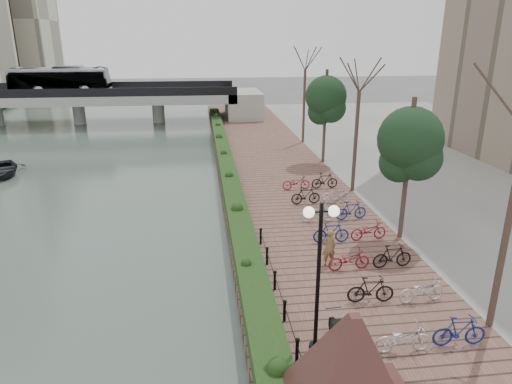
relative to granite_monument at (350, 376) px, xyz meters
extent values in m
cube|color=#45564C|center=(-17.05, 26.60, -2.11)|extent=(30.00, 130.00, 0.02)
cube|color=brown|center=(1.95, 19.10, -1.87)|extent=(8.00, 75.00, 0.50)
cube|color=black|center=(-1.45, 21.60, -1.32)|extent=(1.10, 56.00, 0.60)
cylinder|color=black|center=(-0.65, 2.60, -1.27)|extent=(0.10, 0.10, 0.70)
cylinder|color=black|center=(-0.65, 4.60, -1.27)|extent=(0.10, 0.10, 0.70)
cylinder|color=black|center=(-0.65, 6.60, -1.27)|extent=(0.10, 0.10, 0.70)
cylinder|color=black|center=(-0.65, 8.60, -1.27)|extent=(0.10, 0.10, 0.70)
cylinder|color=black|center=(-0.65, 10.60, -1.27)|extent=(0.10, 0.10, 0.70)
pyramid|color=#43251C|center=(0.00, 0.00, 0.09)|extent=(6.14, 6.14, 2.97)
cylinder|color=black|center=(0.03, 3.17, 0.69)|extent=(0.12, 0.12, 4.63)
cylinder|color=black|center=(0.03, 3.17, 2.76)|extent=(0.70, 0.06, 0.06)
sphere|color=white|center=(-0.32, 3.17, 2.76)|extent=(0.32, 0.32, 0.32)
sphere|color=white|center=(0.38, 3.17, 2.76)|extent=(0.32, 0.32, 0.32)
imported|color=brown|center=(1.86, 8.31, -0.85)|extent=(0.59, 0.41, 1.55)
imported|color=silver|center=(2.55, 2.65, -1.17)|extent=(0.60, 1.71, 0.90)
imported|color=black|center=(2.55, 5.25, -1.12)|extent=(0.47, 1.66, 1.00)
imported|color=maroon|center=(2.55, 7.85, -1.17)|extent=(0.60, 1.71, 0.90)
imported|color=navy|center=(2.55, 10.45, -1.12)|extent=(0.47, 1.66, 1.00)
imported|color=silver|center=(2.55, 13.05, -1.17)|extent=(0.60, 1.71, 0.90)
imported|color=black|center=(2.55, 15.65, -1.12)|extent=(0.47, 1.66, 1.00)
imported|color=maroon|center=(2.55, 18.25, -1.17)|extent=(0.60, 1.72, 0.90)
imported|color=navy|center=(4.35, 2.65, -1.12)|extent=(0.47, 1.66, 1.00)
imported|color=silver|center=(4.35, 5.25, -1.17)|extent=(0.60, 1.72, 0.90)
imported|color=black|center=(4.35, 7.85, -1.12)|extent=(0.47, 1.66, 1.00)
imported|color=maroon|center=(4.35, 10.45, -1.17)|extent=(0.60, 1.71, 0.90)
imported|color=navy|center=(4.35, 13.05, -1.12)|extent=(0.47, 1.66, 1.00)
imported|color=silver|center=(4.35, 15.65, -1.17)|extent=(0.60, 1.71, 0.90)
imported|color=black|center=(4.35, 18.25, -1.12)|extent=(0.47, 1.66, 1.00)
cube|color=#9D9E99|center=(-17.05, 46.60, 0.88)|extent=(36.00, 8.00, 1.00)
cube|color=black|center=(-17.05, 42.70, 1.83)|extent=(36.00, 0.15, 0.90)
cube|color=black|center=(-17.05, 50.50, 1.83)|extent=(36.00, 0.15, 0.90)
cylinder|color=#9D9E99|center=(-17.05, 46.60, -0.87)|extent=(1.40, 1.40, 2.50)
cylinder|color=#9D9E99|center=(-8.05, 46.60, -0.87)|extent=(1.40, 1.40, 2.50)
imported|color=silver|center=(-18.64, 46.60, 2.88)|extent=(2.52, 10.77, 3.00)
imported|color=black|center=(-17.49, 25.37, -1.64)|extent=(4.59, 5.33, 0.93)
cube|color=beige|center=(-35.05, 81.60, 10.38)|extent=(12.00, 12.00, 24.00)
camera|label=1|loc=(-3.13, -8.10, 7.21)|focal=32.00mm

